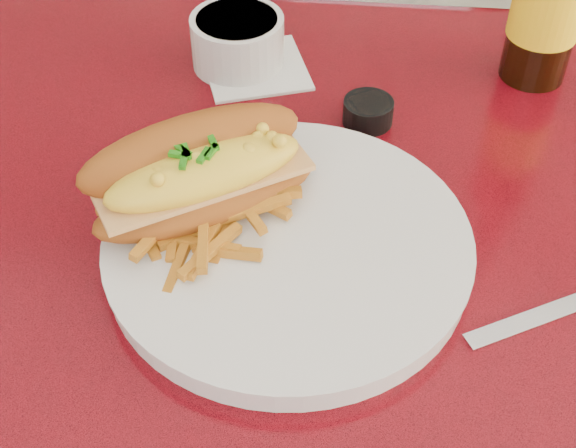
# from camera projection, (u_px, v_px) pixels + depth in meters

# --- Properties ---
(diner_table) EXTENTS (1.23, 0.83, 0.77)m
(diner_table) POSITION_uv_depth(u_px,v_px,m) (277.00, 326.00, 0.84)
(diner_table) COLOR red
(diner_table) RESTS_ON ground
(booth_bench_far) EXTENTS (1.20, 0.51, 0.90)m
(booth_bench_far) POSITION_uv_depth(u_px,v_px,m) (321.00, 108.00, 1.64)
(booth_bench_far) COLOR #A20A0B
(booth_bench_far) RESTS_ON ground
(dinner_plate) EXTENTS (0.32, 0.32, 0.02)m
(dinner_plate) POSITION_uv_depth(u_px,v_px,m) (288.00, 247.00, 0.68)
(dinner_plate) COLOR silver
(dinner_plate) RESTS_ON diner_table
(mac_hoagie) EXTENTS (0.22, 0.19, 0.09)m
(mac_hoagie) POSITION_uv_depth(u_px,v_px,m) (200.00, 172.00, 0.68)
(mac_hoagie) COLOR #9E5219
(mac_hoagie) RESTS_ON dinner_plate
(fries_pile) EXTENTS (0.14, 0.13, 0.03)m
(fries_pile) POSITION_uv_depth(u_px,v_px,m) (199.00, 212.00, 0.68)
(fries_pile) COLOR orange
(fries_pile) RESTS_ON dinner_plate
(fork) EXTENTS (0.05, 0.13, 0.00)m
(fork) POSITION_uv_depth(u_px,v_px,m) (206.00, 217.00, 0.69)
(fork) COLOR #BAB9BE
(fork) RESTS_ON dinner_plate
(gravy_ramekin) EXTENTS (0.12, 0.12, 0.06)m
(gravy_ramekin) POSITION_uv_depth(u_px,v_px,m) (238.00, 40.00, 0.88)
(gravy_ramekin) COLOR silver
(gravy_ramekin) RESTS_ON diner_table
(sauce_cup_right) EXTENTS (0.06, 0.06, 0.03)m
(sauce_cup_right) POSITION_uv_depth(u_px,v_px,m) (368.00, 111.00, 0.81)
(sauce_cup_right) COLOR black
(sauce_cup_right) RESTS_ON diner_table
(paper_napkin) EXTENTS (0.14, 0.14, 0.00)m
(paper_napkin) POSITION_uv_depth(u_px,v_px,m) (255.00, 68.00, 0.89)
(paper_napkin) COLOR white
(paper_napkin) RESTS_ON diner_table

